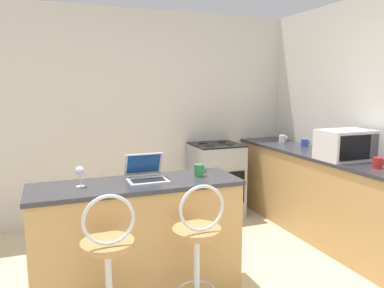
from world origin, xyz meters
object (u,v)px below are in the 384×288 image
(bar_stool_near, at_px, (109,274))
(laptop, at_px, (146,173))
(wine_glass_short, at_px, (80,172))
(mug_red, at_px, (378,163))
(bar_stool_far, at_px, (198,258))
(mug_white, at_px, (282,139))
(stove_range, at_px, (216,179))
(microwave, at_px, (346,145))
(mug_green, at_px, (199,170))
(mug_blue, at_px, (305,143))

(bar_stool_near, height_order, laptop, laptop)
(bar_stool_near, height_order, wine_glass_short, wine_glass_short)
(laptop, xyz_separation_m, mug_red, (2.06, -0.35, -0.00))
(bar_stool_far, bearing_deg, mug_white, 43.38)
(stove_range, bearing_deg, laptop, -131.31)
(laptop, distance_m, microwave, 2.07)
(wine_glass_short, bearing_deg, microwave, 2.39)
(laptop, height_order, microwave, microwave)
(bar_stool_far, bearing_deg, microwave, 18.85)
(mug_white, bearing_deg, bar_stool_far, -136.62)
(bar_stool_far, relative_size, mug_red, 10.08)
(microwave, bearing_deg, mug_green, -175.69)
(mug_blue, xyz_separation_m, wine_glass_short, (-2.74, -0.95, 0.07))
(laptop, xyz_separation_m, mug_white, (2.14, 1.26, -0.00))
(mug_red, bearing_deg, bar_stool_near, -174.96)
(laptop, bearing_deg, wine_glass_short, -175.77)
(wine_glass_short, bearing_deg, mug_blue, 19.20)
(bar_stool_near, xyz_separation_m, microwave, (2.46, 0.63, 0.60))
(bar_stool_far, distance_m, mug_blue, 2.55)
(mug_red, bearing_deg, wine_glass_short, 173.13)
(bar_stool_near, distance_m, mug_white, 3.16)
(mug_white, bearing_deg, laptop, -149.60)
(laptop, relative_size, stove_range, 0.32)
(bar_stool_far, distance_m, mug_green, 0.75)
(bar_stool_far, bearing_deg, wine_glass_short, 143.92)
(bar_stool_near, relative_size, stove_range, 1.09)
(mug_blue, bearing_deg, bar_stool_far, -143.74)
(microwave, relative_size, wine_glass_short, 3.38)
(wine_glass_short, relative_size, mug_green, 1.53)
(laptop, bearing_deg, bar_stool_near, -124.82)
(wine_glass_short, bearing_deg, mug_red, -6.87)
(mug_white, bearing_deg, mug_green, -142.49)
(stove_range, distance_m, mug_green, 1.82)
(bar_stool_far, bearing_deg, bar_stool_near, 180.00)
(mug_green, bearing_deg, mug_red, -10.24)
(microwave, relative_size, mug_red, 5.11)
(microwave, xyz_separation_m, mug_red, (-0.01, -0.42, -0.10))
(mug_red, relative_size, wine_glass_short, 0.66)
(wine_glass_short, distance_m, mug_white, 2.95)
(bar_stool_near, xyz_separation_m, stove_range, (1.68, 2.03, -0.02))
(bar_stool_near, relative_size, mug_white, 10.11)
(laptop, bearing_deg, mug_green, -6.92)
(bar_stool_far, height_order, laptop, laptop)
(mug_green, bearing_deg, mug_blue, 28.34)
(mug_green, bearing_deg, laptop, 173.08)
(microwave, relative_size, mug_white, 5.12)
(stove_range, relative_size, mug_blue, 9.06)
(bar_stool_far, bearing_deg, mug_blue, 36.26)
(bar_stool_near, relative_size, microwave, 1.97)
(stove_range, xyz_separation_m, mug_green, (-0.86, -1.52, 0.52))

